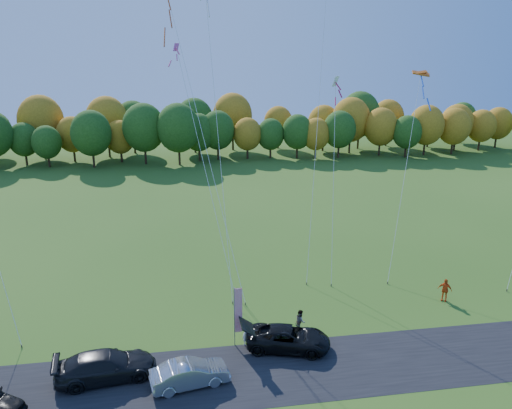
{
  "coord_description": "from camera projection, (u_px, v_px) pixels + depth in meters",
  "views": [
    {
      "loc": [
        -5.38,
        -28.11,
        17.63
      ],
      "look_at": [
        0.0,
        6.0,
        7.0
      ],
      "focal_mm": 35.0,
      "sensor_mm": 36.0,
      "label": 1
    }
  ],
  "objects": [
    {
      "name": "person_tailgate_b",
      "position": [
        300.0,
        321.0,
        32.57
      ],
      "size": [
        0.65,
        0.8,
        1.55
      ],
      "primitive_type": "imported",
      "rotation": [
        0.0,
        0.0,
        1.49
      ],
      "color": "gray",
      "rests_on": "ground"
    },
    {
      "name": "kite_delta_blue",
      "position": [
        203.0,
        138.0,
        37.47
      ],
      "size": [
        6.29,
        11.6,
        23.85
      ],
      "color": "#4C3F33",
      "rests_on": "ground"
    },
    {
      "name": "kite_parafoil_rainbow",
      "position": [
        405.0,
        173.0,
        40.97
      ],
      "size": [
        6.41,
        7.97,
        16.39
      ],
      "color": "#4C3F33",
      "rests_on": "ground"
    },
    {
      "name": "black_suv",
      "position": [
        289.0,
        338.0,
        30.71
      ],
      "size": [
        5.59,
        3.69,
        1.43
      ],
      "primitive_type": "imported",
      "rotation": [
        0.0,
        0.0,
        1.29
      ],
      "color": "black",
      "rests_on": "ground"
    },
    {
      "name": "person_east",
      "position": [
        445.0,
        290.0,
        36.6
      ],
      "size": [
        1.06,
        0.96,
        1.73
      ],
      "primitive_type": "imported",
      "rotation": [
        0.0,
        0.0,
        -0.67
      ],
      "color": "#DB4E14",
      "rests_on": "ground"
    },
    {
      "name": "dark_truck_a",
      "position": [
        106.0,
        366.0,
        27.86
      ],
      "size": [
        5.8,
        2.96,
        1.61
      ],
      "primitive_type": "imported",
      "rotation": [
        0.0,
        0.0,
        1.7
      ],
      "color": "black",
      "rests_on": "ground"
    },
    {
      "name": "asphalt_strip",
      "position": [
        283.0,
        371.0,
        28.75
      ],
      "size": [
        90.0,
        6.0,
        0.01
      ],
      "primitive_type": "cube",
      "color": "black",
      "rests_on": "ground"
    },
    {
      "name": "feather_flag",
      "position": [
        237.0,
        310.0,
        30.61
      ],
      "size": [
        0.53,
        0.11,
        3.98
      ],
      "color": "#999999",
      "rests_on": "ground"
    },
    {
      "name": "kite_delta_red",
      "position": [
        217.0,
        119.0,
        36.8
      ],
      "size": [
        2.51,
        9.54,
        24.99
      ],
      "color": "#4C3F33",
      "rests_on": "ground"
    },
    {
      "name": "tree_line",
      "position": [
        211.0,
        160.0,
        84.45
      ],
      "size": [
        116.0,
        12.0,
        10.0
      ],
      "primitive_type": null,
      "color": "#1E4711",
      "rests_on": "ground"
    },
    {
      "name": "kite_diamond_pink",
      "position": [
        204.0,
        166.0,
        38.79
      ],
      "size": [
        4.06,
        8.55,
        18.57
      ],
      "color": "#4C3F33",
      "rests_on": "ground"
    },
    {
      "name": "silver_sedan",
      "position": [
        190.0,
        374.0,
        27.33
      ],
      "size": [
        4.52,
        2.3,
        1.42
      ],
      "primitive_type": "imported",
      "rotation": [
        0.0,
        0.0,
        1.76
      ],
      "color": "#A7A7AC",
      "rests_on": "ground"
    },
    {
      "name": "person_tailgate_a",
      "position": [
        246.0,
        333.0,
        31.17
      ],
      "size": [
        0.54,
        0.66,
        1.57
      ],
      "primitive_type": "imported",
      "rotation": [
        0.0,
        0.0,
        1.23
      ],
      "color": "silver",
      "rests_on": "ground"
    },
    {
      "name": "kite_diamond_white",
      "position": [
        334.0,
        180.0,
        39.12
      ],
      "size": [
        1.85,
        5.46,
        16.2
      ],
      "color": "#4C3F33",
      "rests_on": "ground"
    },
    {
      "name": "ground",
      "position": [
        270.0,
        334.0,
        32.53
      ],
      "size": [
        160.0,
        160.0,
        0.0
      ],
      "primitive_type": "plane",
      "color": "#2B5215"
    },
    {
      "name": "kite_parafoil_orange",
      "position": [
        319.0,
        101.0,
        40.75
      ],
      "size": [
        5.88,
        11.45,
        27.79
      ],
      "color": "#4C3F33",
      "rests_on": "ground"
    }
  ]
}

